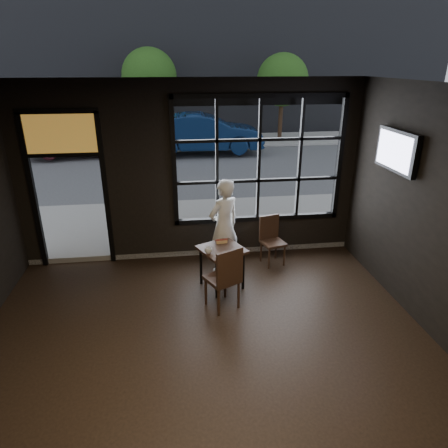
{
  "coord_description": "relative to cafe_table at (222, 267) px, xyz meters",
  "views": [
    {
      "loc": [
        -0.34,
        -3.34,
        3.43
      ],
      "look_at": [
        0.4,
        2.2,
        1.15
      ],
      "focal_mm": 32.0,
      "sensor_mm": 36.0,
      "label": 1
    }
  ],
  "objects": [
    {
      "name": "tv",
      "position": [
        2.55,
        -0.25,
        1.88
      ],
      "size": [
        0.12,
        1.03,
        0.6
      ],
      "primitive_type": "cube",
      "color": "black",
      "rests_on": "wall_right"
    },
    {
      "name": "maroon_car",
      "position": [
        -4.0,
        10.31,
        0.52
      ],
      "size": [
        4.67,
        2.32,
        1.53
      ],
      "primitive_type": "imported",
      "rotation": [
        0.0,
        0.0,
        1.69
      ],
      "color": "#511B24",
      "rests_on": "street_asphalt"
    },
    {
      "name": "street_asphalt",
      "position": [
        -0.38,
        21.68,
        -0.37
      ],
      "size": [
        60.0,
        41.0,
        0.04
      ],
      "primitive_type": "cube",
      "color": "#545456",
      "rests_on": "ground"
    },
    {
      "name": "chair_window",
      "position": [
        1.01,
        0.67,
        0.1
      ],
      "size": [
        0.47,
        0.47,
        0.88
      ],
      "primitive_type": "cube",
      "rotation": [
        0.0,
        0.0,
        0.26
      ],
      "color": "#301E13",
      "rests_on": "floor"
    },
    {
      "name": "floor",
      "position": [
        -0.38,
        -2.32,
        -0.36
      ],
      "size": [
        6.0,
        7.0,
        0.02
      ],
      "primitive_type": "cube",
      "color": "black",
      "rests_on": "ground"
    },
    {
      "name": "man",
      "position": [
        0.1,
        0.53,
        0.49
      ],
      "size": [
        0.73,
        0.66,
        1.67
      ],
      "primitive_type": "imported",
      "rotation": [
        0.0,
        0.0,
        3.7
      ],
      "color": "silver",
      "rests_on": "floor"
    },
    {
      "name": "ceiling",
      "position": [
        -0.38,
        -2.32,
        2.86
      ],
      "size": [
        6.0,
        7.0,
        0.02
      ],
      "primitive_type": "cube",
      "color": "black",
      "rests_on": "ground"
    },
    {
      "name": "hotdog",
      "position": [
        0.02,
        0.2,
        0.37
      ],
      "size": [
        0.21,
        0.1,
        0.06
      ],
      "primitive_type": null,
      "rotation": [
        0.0,
        0.0,
        0.13
      ],
      "color": "tan",
      "rests_on": "cafe_table"
    },
    {
      "name": "stained_transom",
      "position": [
        -2.48,
        1.18,
        2.0
      ],
      "size": [
        1.2,
        0.06,
        0.7
      ],
      "primitive_type": "cube",
      "color": "orange",
      "rests_on": "ground"
    },
    {
      "name": "cup",
      "position": [
        -0.23,
        -0.15,
        0.39
      ],
      "size": [
        0.17,
        0.17,
        0.1
      ],
      "primitive_type": "imported",
      "rotation": [
        0.0,
        0.0,
        0.73
      ],
      "color": "silver",
      "rests_on": "cafe_table"
    },
    {
      "name": "window_frame",
      "position": [
        0.82,
        1.18,
        1.45
      ],
      "size": [
        3.06,
        0.12,
        2.28
      ],
      "primitive_type": "cube",
      "color": "black",
      "rests_on": "ground"
    },
    {
      "name": "tree_right",
      "position": [
        4.23,
        12.21,
        2.33
      ],
      "size": [
        2.22,
        2.22,
        3.8
      ],
      "color": "#332114",
      "rests_on": "street_asphalt"
    },
    {
      "name": "chair_near",
      "position": [
        -0.07,
        -0.57,
        0.16
      ],
      "size": [
        0.58,
        0.58,
        1.01
      ],
      "primitive_type": "cube",
      "rotation": [
        0.0,
        0.0,
        3.6
      ],
      "color": "#301E13",
      "rests_on": "floor"
    },
    {
      "name": "tree_left",
      "position": [
        -1.48,
        12.89,
        2.48
      ],
      "size": [
        2.35,
        2.35,
        4.01
      ],
      "color": "#332114",
      "rests_on": "street_asphalt"
    },
    {
      "name": "navy_car",
      "position": [
        0.57,
        9.99,
        0.5
      ],
      "size": [
        4.56,
        1.64,
        1.49
      ],
      "primitive_type": "imported",
      "rotation": [
        0.0,
        0.0,
        1.56
      ],
      "color": "#0A1D3D",
      "rests_on": "street_asphalt"
    },
    {
      "name": "cafe_table",
      "position": [
        0.0,
        0.0,
        0.0
      ],
      "size": [
        0.85,
        0.85,
        0.69
      ],
      "primitive_type": "cube",
      "rotation": [
        0.0,
        0.0,
        0.43
      ],
      "color": "#301E13",
      "rests_on": "floor"
    }
  ]
}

